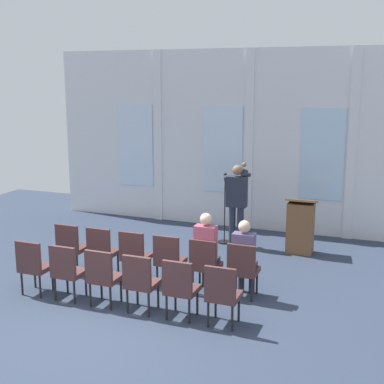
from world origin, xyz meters
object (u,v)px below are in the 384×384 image
(speaker, at_px, (237,199))
(chair_r0_c2, at_px, (135,253))
(chair_r0_c3, at_px, (169,257))
(chair_r1_c3, at_px, (140,280))
(chair_r0_c4, at_px, (205,262))
(audience_r0_c4, at_px, (207,248))
(chair_r0_c5, at_px, (243,267))
(chair_r1_c2, at_px, (103,274))
(lectern, at_px, (300,227))
(chair_r0_c1, at_px, (102,249))
(chair_r1_c5, at_px, (222,292))
(chair_r1_c0, at_px, (33,264))
(audience_r0_c5, at_px, (244,254))
(chair_r1_c4, at_px, (180,286))
(chair_r1_c1, at_px, (67,269))
(mic_stand, at_px, (224,228))
(chair_r0_c0, at_px, (71,245))

(speaker, height_order, chair_r0_c2, speaker)
(chair_r0_c3, bearing_deg, speaker, 80.68)
(chair_r0_c2, distance_m, chair_r1_c3, 1.27)
(chair_r0_c4, xyz_separation_m, audience_r0_c4, (-0.00, 0.08, 0.22))
(chair_r0_c2, distance_m, chair_r0_c5, 1.96)
(chair_r1_c2, bearing_deg, lectern, 56.96)
(chair_r0_c1, height_order, chair_r1_c5, same)
(chair_r0_c5, distance_m, chair_r1_c0, 3.44)
(audience_r0_c5, xyz_separation_m, chair_r1_c5, (0.00, -1.17, -0.19))
(chair_r0_c5, bearing_deg, audience_r0_c5, 90.00)
(chair_r0_c2, xyz_separation_m, chair_r1_c2, (0.00, -1.09, 0.00))
(chair_r0_c4, distance_m, chair_r1_c4, 1.09)
(chair_r0_c1, bearing_deg, chair_r1_c4, -29.12)
(audience_r0_c4, distance_m, audience_r0_c5, 0.65)
(speaker, height_order, chair_r1_c2, speaker)
(chair_r1_c3, xyz_separation_m, chair_r1_c5, (1.30, 0.00, 0.00))
(chair_r0_c1, distance_m, chair_r1_c4, 2.24)
(chair_r1_c5, bearing_deg, chair_r1_c2, 180.00)
(chair_r0_c4, bearing_deg, chair_r1_c1, -150.88)
(lectern, relative_size, audience_r0_c4, 0.85)
(chair_r1_c5, bearing_deg, audience_r0_c5, 90.00)
(chair_r0_c1, bearing_deg, audience_r0_c4, 2.32)
(mic_stand, relative_size, chair_r1_c4, 1.65)
(chair_r0_c0, height_order, chair_r1_c4, same)
(mic_stand, distance_m, chair_r1_c4, 3.87)
(chair_r1_c0, xyz_separation_m, chair_r1_c3, (1.96, 0.00, 0.00))
(chair_r0_c4, height_order, chair_r1_c1, same)
(audience_r0_c4, bearing_deg, chair_r1_c1, -149.14)
(chair_r0_c3, relative_size, chair_r1_c2, 1.00)
(chair_r0_c4, relative_size, chair_r0_c5, 1.00)
(mic_stand, xyz_separation_m, chair_r1_c0, (-2.09, -3.83, 0.20))
(chair_r0_c3, height_order, chair_r1_c1, same)
(chair_r0_c1, xyz_separation_m, chair_r1_c1, (0.00, -1.09, 0.00))
(chair_r0_c0, bearing_deg, lectern, 35.36)
(chair_r0_c3, xyz_separation_m, audience_r0_c5, (1.30, 0.08, 0.19))
(chair_r1_c0, bearing_deg, lectern, 45.03)
(chair_r1_c3, relative_size, chair_r1_c4, 1.00)
(chair_r0_c4, bearing_deg, audience_r0_c4, 90.00)
(chair_r0_c3, distance_m, chair_r1_c5, 1.70)
(audience_r0_c4, bearing_deg, chair_r1_c2, -138.13)
(chair_r0_c0, distance_m, chair_r1_c3, 2.24)
(lectern, distance_m, chair_r0_c0, 4.58)
(audience_r0_c5, distance_m, chair_r1_c3, 1.76)
(chair_r0_c1, xyz_separation_m, chair_r1_c0, (-0.65, -1.09, 0.00))
(chair_r0_c4, xyz_separation_m, audience_r0_c5, (0.65, 0.08, 0.19))
(chair_r0_c2, height_order, chair_r1_c5, same)
(audience_r0_c4, height_order, chair_r1_c5, audience_r0_c4)
(chair_r0_c3, height_order, audience_r0_c4, audience_r0_c4)
(lectern, height_order, chair_r0_c0, lectern)
(chair_r0_c2, bearing_deg, lectern, 47.46)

